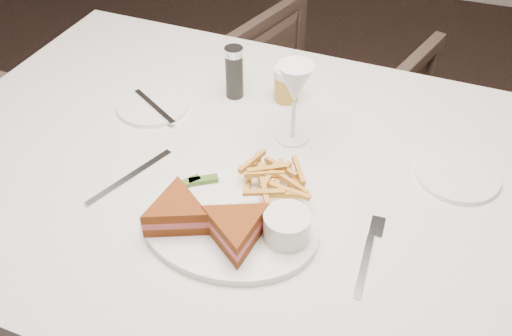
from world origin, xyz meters
The scene contains 4 objects.
ground centered at (0.00, 0.00, 0.00)m, with size 5.00×5.00×0.00m, color black.
table centered at (0.33, -0.17, 0.38)m, with size 1.42×0.95×0.75m, color silver.
chair_far centered at (0.25, 0.74, 0.31)m, with size 0.61×0.57×0.63m, color #4C392F.
table_setting centered at (0.33, -0.23, 0.79)m, with size 0.82×0.62×0.18m.
Camera 1 is at (0.60, -0.97, 1.49)m, focal length 40.00 mm.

